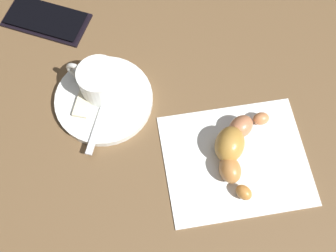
{
  "coord_description": "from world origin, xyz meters",
  "views": [
    {
      "loc": [
        -0.03,
        0.23,
        0.53
      ],
      "look_at": [
        -0.01,
        -0.0,
        0.01
      ],
      "focal_mm": 43.92,
      "sensor_mm": 36.0,
      "label": 1
    }
  ],
  "objects_px": {
    "cell_phone": "(46,19)",
    "croissant": "(234,147)",
    "saucer": "(104,100)",
    "teaspoon": "(107,98)",
    "espresso_cup": "(99,81)",
    "sugar_packet": "(85,99)",
    "napkin": "(236,160)"
  },
  "relations": [
    {
      "from": "cell_phone",
      "to": "croissant",
      "type": "bearing_deg",
      "value": 146.31
    },
    {
      "from": "teaspoon",
      "to": "napkin",
      "type": "xyz_separation_m",
      "value": [
        -0.19,
        0.07,
        -0.01
      ]
    },
    {
      "from": "teaspoon",
      "to": "napkin",
      "type": "distance_m",
      "value": 0.2
    },
    {
      "from": "saucer",
      "to": "cell_phone",
      "type": "relative_size",
      "value": 0.98
    },
    {
      "from": "saucer",
      "to": "espresso_cup",
      "type": "xyz_separation_m",
      "value": [
        0.01,
        -0.01,
        0.03
      ]
    },
    {
      "from": "espresso_cup",
      "to": "teaspoon",
      "type": "relative_size",
      "value": 0.64
    },
    {
      "from": "teaspoon",
      "to": "croissant",
      "type": "relative_size",
      "value": 0.95
    },
    {
      "from": "napkin",
      "to": "croissant",
      "type": "distance_m",
      "value": 0.02
    },
    {
      "from": "saucer",
      "to": "cell_phone",
      "type": "height_order",
      "value": "saucer"
    },
    {
      "from": "teaspoon",
      "to": "sugar_packet",
      "type": "distance_m",
      "value": 0.03
    },
    {
      "from": "sugar_packet",
      "to": "croissant",
      "type": "relative_size",
      "value": 0.43
    },
    {
      "from": "napkin",
      "to": "croissant",
      "type": "relative_size",
      "value": 1.46
    },
    {
      "from": "teaspoon",
      "to": "sugar_packet",
      "type": "xyz_separation_m",
      "value": [
        0.03,
        0.0,
        0.0
      ]
    },
    {
      "from": "saucer",
      "to": "croissant",
      "type": "xyz_separation_m",
      "value": [
        -0.19,
        0.06,
        0.01
      ]
    },
    {
      "from": "saucer",
      "to": "croissant",
      "type": "relative_size",
      "value": 1.06
    },
    {
      "from": "espresso_cup",
      "to": "croissant",
      "type": "xyz_separation_m",
      "value": [
        -0.19,
        0.08,
        -0.01
      ]
    },
    {
      "from": "espresso_cup",
      "to": "sugar_packet",
      "type": "distance_m",
      "value": 0.03
    },
    {
      "from": "saucer",
      "to": "cell_phone",
      "type": "xyz_separation_m",
      "value": [
        0.11,
        -0.14,
        -0.0
      ]
    },
    {
      "from": "sugar_packet",
      "to": "napkin",
      "type": "relative_size",
      "value": 0.3
    },
    {
      "from": "espresso_cup",
      "to": "croissant",
      "type": "relative_size",
      "value": 0.61
    },
    {
      "from": "sugar_packet",
      "to": "croissant",
      "type": "height_order",
      "value": "croissant"
    },
    {
      "from": "napkin",
      "to": "cell_phone",
      "type": "height_order",
      "value": "cell_phone"
    },
    {
      "from": "espresso_cup",
      "to": "saucer",
      "type": "bearing_deg",
      "value": 110.75
    },
    {
      "from": "saucer",
      "to": "sugar_packet",
      "type": "xyz_separation_m",
      "value": [
        0.03,
        0.01,
        0.01
      ]
    },
    {
      "from": "espresso_cup",
      "to": "teaspoon",
      "type": "distance_m",
      "value": 0.03
    },
    {
      "from": "espresso_cup",
      "to": "croissant",
      "type": "bearing_deg",
      "value": 157.94
    },
    {
      "from": "saucer",
      "to": "teaspoon",
      "type": "xyz_separation_m",
      "value": [
        -0.0,
        0.0,
        0.01
      ]
    },
    {
      "from": "teaspoon",
      "to": "napkin",
      "type": "relative_size",
      "value": 0.65
    },
    {
      "from": "espresso_cup",
      "to": "sugar_packet",
      "type": "bearing_deg",
      "value": 44.42
    },
    {
      "from": "saucer",
      "to": "sugar_packet",
      "type": "relative_size",
      "value": 2.46
    },
    {
      "from": "espresso_cup",
      "to": "napkin",
      "type": "distance_m",
      "value": 0.22
    },
    {
      "from": "espresso_cup",
      "to": "sugar_packet",
      "type": "height_order",
      "value": "espresso_cup"
    }
  ]
}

